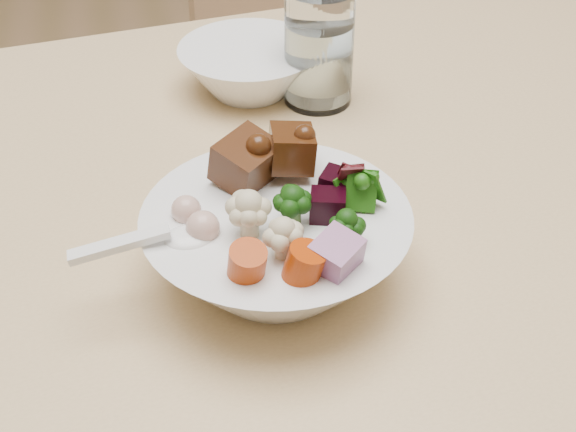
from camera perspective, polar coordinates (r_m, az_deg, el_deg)
The scene contains 6 objects.
dining_table at distance 0.94m, azimuth 16.90°, elevation 1.98°, with size 1.54×0.99×0.68m.
chair_far at distance 1.51m, azimuth 1.39°, elevation 10.25°, with size 0.44×0.44×0.78m.
food_bowl at distance 0.66m, azimuth -0.71°, elevation -1.70°, with size 0.22×0.22×0.12m.
soup_spoon at distance 0.62m, azimuth -8.31°, elevation -1.72°, with size 0.11×0.03×0.02m.
water_glass at distance 0.90m, azimuth 2.21°, elevation 11.58°, with size 0.08×0.08×0.13m.
side_bowl at distance 0.93m, azimuth -2.76°, elevation 10.39°, with size 0.16×0.16×0.05m, color white, non-canonical shape.
Camera 1 is at (-0.20, -0.78, 1.13)m, focal length 50.00 mm.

